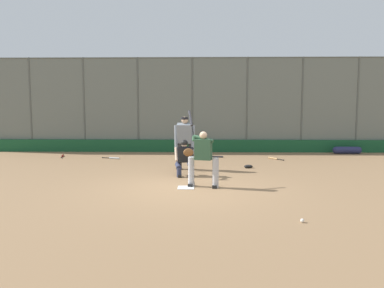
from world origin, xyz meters
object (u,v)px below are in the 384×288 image
at_px(spare_bat_first_base_side, 62,156).
at_px(umpire_home, 185,141).
at_px(spare_bat_near_backstop, 216,157).
at_px(spare_bat_third_base_side, 113,158).
at_px(baseball_loose, 302,221).
at_px(spare_bat_by_padding, 274,158).
at_px(fielding_glove_on_dirt, 248,166).
at_px(equipment_bag_dugout_side, 347,150).
at_px(batter_at_plate, 203,157).
at_px(catcher_behind_plate, 185,157).

bearing_deg(spare_bat_first_base_side, umpire_home, -135.71).
bearing_deg(spare_bat_near_backstop, spare_bat_third_base_side, -156.98).
bearing_deg(spare_bat_near_backstop, baseball_loose, -66.27).
distance_m(umpire_home, spare_bat_by_padding, 4.38).
distance_m(fielding_glove_on_dirt, equipment_bag_dugout_side, 6.27).
height_order(batter_at_plate, spare_bat_near_backstop, batter_at_plate).
xyz_separation_m(spare_bat_by_padding, spare_bat_first_base_side, (8.76, -0.56, 0.00)).
distance_m(spare_bat_by_padding, baseball_loose, 8.23).
distance_m(spare_bat_third_base_side, spare_bat_first_base_side, 2.36).
relative_size(batter_at_plate, spare_bat_near_backstop, 2.50).
relative_size(umpire_home, spare_bat_first_base_side, 2.05).
bearing_deg(spare_bat_first_base_side, baseball_loose, -154.26).
xyz_separation_m(spare_bat_third_base_side, fielding_glove_on_dirt, (-5.17, 2.08, 0.02)).
bearing_deg(fielding_glove_on_dirt, catcher_behind_plate, 35.74).
bearing_deg(spare_bat_first_base_side, equipment_bag_dugout_side, -99.97).
relative_size(spare_bat_first_base_side, baseball_loose, 11.68).
height_order(catcher_behind_plate, spare_bat_by_padding, catcher_behind_plate).
xyz_separation_m(umpire_home, spare_bat_by_padding, (-3.48, -2.49, -0.92)).
bearing_deg(fielding_glove_on_dirt, baseball_loose, 92.20).
relative_size(umpire_home, spare_bat_near_backstop, 2.20).
distance_m(fielding_glove_on_dirt, baseball_loose, 6.03).
height_order(batter_at_plate, spare_bat_first_base_side, batter_at_plate).
xyz_separation_m(spare_bat_near_backstop, spare_bat_third_base_side, (4.18, 0.54, 0.00)).
bearing_deg(batter_at_plate, spare_bat_by_padding, -104.35).
height_order(catcher_behind_plate, equipment_bag_dugout_side, catcher_behind_plate).
relative_size(catcher_behind_plate, baseball_loose, 14.99).
bearing_deg(spare_bat_third_base_side, umpire_home, -20.89).
distance_m(umpire_home, fielding_glove_on_dirt, 2.38).
distance_m(spare_bat_near_backstop, spare_bat_first_base_side, 6.45).
distance_m(spare_bat_near_backstop, equipment_bag_dugout_side, 6.04).
height_order(batter_at_plate, catcher_behind_plate, batter_at_plate).
relative_size(spare_bat_by_padding, spare_bat_third_base_side, 0.97).
distance_m(spare_bat_near_backstop, spare_bat_by_padding, 2.36).
relative_size(umpire_home, baseball_loose, 23.97).
bearing_deg(batter_at_plate, catcher_behind_plate, -55.64).
xyz_separation_m(spare_bat_third_base_side, spare_bat_first_base_side, (2.28, -0.61, 0.00)).
relative_size(spare_bat_near_backstop, baseball_loose, 10.89).
relative_size(baseball_loose, equipment_bag_dugout_side, 0.06).
xyz_separation_m(batter_at_plate, catcher_behind_plate, (0.54, -1.52, -0.22)).
distance_m(umpire_home, spare_bat_near_backstop, 3.34).
distance_m(umpire_home, baseball_loose, 6.22).
bearing_deg(spare_bat_first_base_side, spare_bat_third_base_side, -120.70).
bearing_deg(spare_bat_by_padding, umpire_home, 93.18).
distance_m(spare_bat_near_backstop, baseball_loose, 8.73).
relative_size(catcher_behind_plate, spare_bat_near_backstop, 1.38).
distance_m(umpire_home, spare_bat_third_base_side, 3.98).
bearing_deg(spare_bat_third_base_side, spare_bat_near_backstop, 25.63).
bearing_deg(catcher_behind_plate, batter_at_plate, 99.68).
xyz_separation_m(fielding_glove_on_dirt, equipment_bag_dugout_side, (-4.90, -3.92, 0.11)).
xyz_separation_m(umpire_home, spare_bat_third_base_side, (3.00, -2.44, -0.92)).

